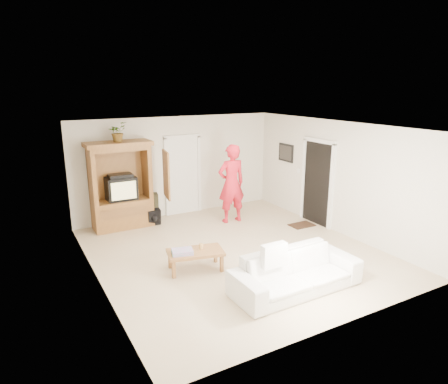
% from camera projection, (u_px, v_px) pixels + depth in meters
% --- Properties ---
extents(floor, '(6.00, 6.00, 0.00)m').
position_uv_depth(floor, '(234.00, 252.00, 8.32)').
color(floor, tan).
rests_on(floor, ground).
extents(ceiling, '(6.00, 6.00, 0.00)m').
position_uv_depth(ceiling, '(235.00, 127.00, 7.65)').
color(ceiling, white).
rests_on(ceiling, floor).
extents(wall_back, '(5.50, 0.00, 5.50)m').
position_uv_depth(wall_back, '(177.00, 166.00, 10.52)').
color(wall_back, silver).
rests_on(wall_back, floor).
extents(wall_front, '(5.50, 0.00, 5.50)m').
position_uv_depth(wall_front, '(346.00, 242.00, 5.45)').
color(wall_front, silver).
rests_on(wall_front, floor).
extents(wall_left, '(0.00, 6.00, 6.00)m').
position_uv_depth(wall_left, '(94.00, 213.00, 6.70)').
color(wall_left, silver).
rests_on(wall_left, floor).
extents(wall_right, '(0.00, 6.00, 6.00)m').
position_uv_depth(wall_right, '(336.00, 177.00, 9.28)').
color(wall_right, silver).
rests_on(wall_right, floor).
extents(armoire, '(1.82, 1.14, 2.10)m').
position_uv_depth(armoire, '(122.00, 191.00, 9.60)').
color(armoire, '#9C6730').
rests_on(armoire, floor).
extents(door_back, '(0.85, 0.05, 2.04)m').
position_uv_depth(door_back, '(183.00, 176.00, 10.64)').
color(door_back, white).
rests_on(door_back, floor).
extents(doorway_right, '(0.05, 0.90, 2.04)m').
position_uv_depth(doorway_right, '(317.00, 184.00, 9.84)').
color(doorway_right, black).
rests_on(doorway_right, floor).
extents(framed_picture, '(0.03, 0.60, 0.48)m').
position_uv_depth(framed_picture, '(286.00, 153.00, 10.79)').
color(framed_picture, black).
rests_on(framed_picture, wall_right).
extents(doormat, '(0.60, 0.40, 0.02)m').
position_uv_depth(doormat, '(302.00, 225.00, 9.91)').
color(doormat, '#382316').
rests_on(doormat, floor).
extents(plant, '(0.54, 0.54, 0.46)m').
position_uv_depth(plant, '(117.00, 132.00, 9.19)').
color(plant, '#4C7238').
rests_on(plant, armoire).
extents(man, '(0.74, 0.51, 1.98)m').
position_uv_depth(man, '(231.00, 184.00, 9.96)').
color(man, red).
rests_on(man, floor).
extents(sofa, '(2.27, 0.91, 0.66)m').
position_uv_depth(sofa, '(296.00, 272.00, 6.72)').
color(sofa, silver).
rests_on(sofa, floor).
extents(coffee_table, '(1.13, 0.77, 0.38)m').
position_uv_depth(coffee_table, '(195.00, 253.00, 7.45)').
color(coffee_table, '#9F6536').
rests_on(coffee_table, floor).
extents(towel, '(0.44, 0.37, 0.08)m').
position_uv_depth(towel, '(182.00, 252.00, 7.30)').
color(towel, '#F451BF').
rests_on(towel, coffee_table).
extents(candle, '(0.08, 0.08, 0.10)m').
position_uv_depth(candle, '(201.00, 246.00, 7.53)').
color(candle, tan).
rests_on(candle, coffee_table).
extents(backpack_black, '(0.33, 0.20, 0.39)m').
position_uv_depth(backpack_black, '(154.00, 217.00, 9.90)').
color(backpack_black, black).
rests_on(backpack_black, floor).
extents(backpack_olive, '(0.41, 0.34, 0.69)m').
position_uv_depth(backpack_olive, '(151.00, 207.00, 10.26)').
color(backpack_olive, '#47442B').
rests_on(backpack_olive, floor).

